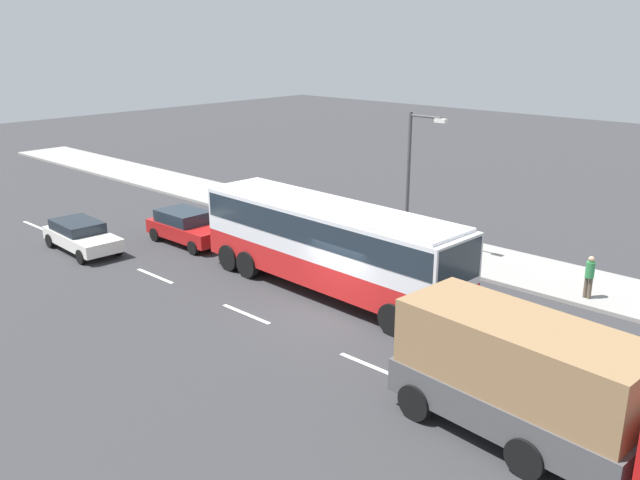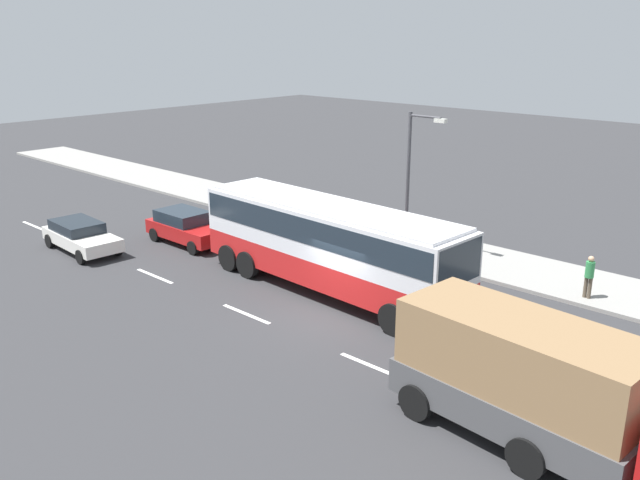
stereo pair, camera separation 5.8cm
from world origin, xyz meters
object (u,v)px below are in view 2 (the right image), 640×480
coach_bus (329,238)px  cargo_truck (556,391)px  street_lamp (412,173)px  pedestrian_near_curb (589,274)px  car_red_compact (187,227)px  car_white_minivan (81,235)px

coach_bus → cargo_truck: 11.39m
coach_bus → street_lamp: 5.80m
pedestrian_near_curb → cargo_truck: bearing=-158.1°
car_red_compact → pedestrian_near_curb: bearing=18.9°
cargo_truck → pedestrian_near_curb: cargo_truck is taller
coach_bus → car_red_compact: size_ratio=2.72×
cargo_truck → street_lamp: street_lamp is taller
car_white_minivan → street_lamp: 15.04m
cargo_truck → street_lamp: 14.64m
cargo_truck → street_lamp: (-10.82, 9.63, 2.10)m
car_white_minivan → pedestrian_near_curb: size_ratio=2.82×
coach_bus → street_lamp: street_lamp is taller
car_white_minivan → street_lamp: bearing=43.1°
car_red_compact → car_white_minivan: bearing=-123.0°
cargo_truck → car_red_compact: cargo_truck is taller
cargo_truck → car_red_compact: 19.99m
car_red_compact → street_lamp: street_lamp is taller
pedestrian_near_curb → street_lamp: street_lamp is taller
cargo_truck → car_red_compact: bearing=172.8°
cargo_truck → coach_bus: bearing=163.7°
car_red_compact → street_lamp: 10.74m
coach_bus → car_white_minivan: 12.22m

